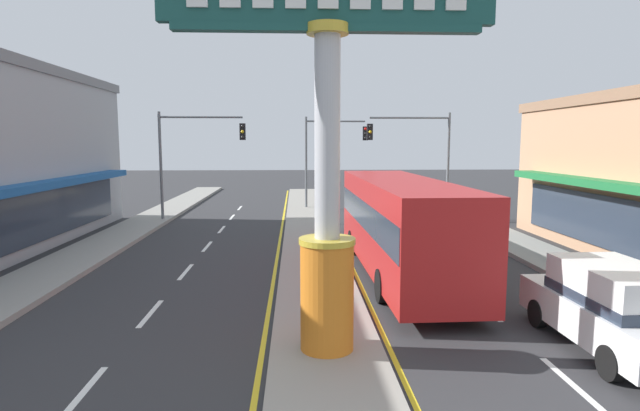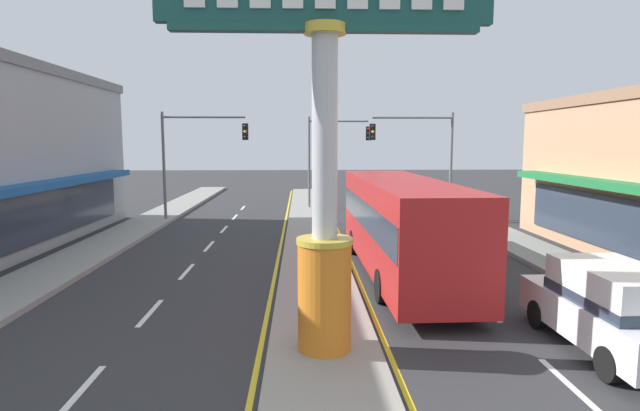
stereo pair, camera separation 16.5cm
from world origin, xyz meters
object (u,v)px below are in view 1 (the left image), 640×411
(traffic_light_right_side, at_px, (419,147))
(suv_near_left_lane, at_px, (613,307))
(sedan_near_right_lane, at_px, (368,220))
(traffic_light_median_far, at_px, (328,147))
(bus_far_right_lane, at_px, (400,221))
(district_sign, at_px, (327,157))
(traffic_light_left_side, at_px, (192,147))

(traffic_light_right_side, distance_m, suv_near_left_lane, 19.36)
(traffic_light_right_side, xyz_separation_m, sedan_near_right_lane, (-3.59, -5.06, -3.46))
(traffic_light_median_far, height_order, suv_near_left_lane, traffic_light_median_far)
(traffic_light_median_far, relative_size, bus_far_right_lane, 0.55)
(district_sign, relative_size, traffic_light_left_side, 1.28)
(sedan_near_right_lane, bearing_deg, traffic_light_left_side, 152.64)
(traffic_light_left_side, bearing_deg, sedan_near_right_lane, -27.36)
(district_sign, relative_size, traffic_light_right_side, 1.28)
(traffic_light_right_side, distance_m, sedan_near_right_lane, 7.10)
(sedan_near_right_lane, height_order, bus_far_right_lane, bus_far_right_lane)
(traffic_light_left_side, height_order, bus_far_right_lane, traffic_light_left_side)
(bus_far_right_lane, xyz_separation_m, suv_near_left_lane, (3.30, -6.55, -0.88))
(bus_far_right_lane, bearing_deg, traffic_light_median_far, 94.23)
(district_sign, xyz_separation_m, traffic_light_left_side, (-6.45, 18.76, 0.05))
(district_sign, height_order, traffic_light_median_far, district_sign)
(district_sign, relative_size, suv_near_left_lane, 1.72)
(traffic_light_left_side, xyz_separation_m, sedan_near_right_lane, (9.31, -4.82, -3.46))
(sedan_near_right_lane, relative_size, suv_near_left_lane, 0.93)
(traffic_light_right_side, height_order, sedan_near_right_lane, traffic_light_right_side)
(traffic_light_left_side, height_order, traffic_light_right_side, same)
(traffic_light_median_far, bearing_deg, traffic_light_left_side, -146.41)
(bus_far_right_lane, bearing_deg, suv_near_left_lane, -63.26)
(district_sign, height_order, suv_near_left_lane, district_sign)
(traffic_light_median_far, distance_m, sedan_near_right_lane, 10.77)
(sedan_near_right_lane, xyz_separation_m, suv_near_left_lane, (3.30, -14.02, 0.20))
(traffic_light_right_side, bearing_deg, district_sign, -108.75)
(district_sign, relative_size, sedan_near_right_lane, 1.84)
(traffic_light_left_side, bearing_deg, traffic_light_median_far, 33.59)
(bus_far_right_lane, bearing_deg, traffic_light_right_side, 74.02)
(traffic_light_left_side, xyz_separation_m, suv_near_left_lane, (12.61, -18.84, -3.26))
(traffic_light_left_side, distance_m, bus_far_right_lane, 15.60)
(traffic_light_right_side, bearing_deg, traffic_light_left_side, -178.94)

